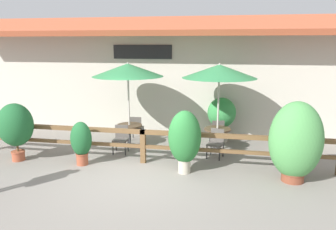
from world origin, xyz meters
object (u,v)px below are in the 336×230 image
at_px(chair_near_streetside, 121,138).
at_px(potted_plant_small_flowering, 185,138).
at_px(patio_umbrella_near, 128,70).
at_px(potted_plant_broad_leaf, 222,115).
at_px(patio_umbrella_middle, 219,71).
at_px(chair_middle_wallside, 217,131).
at_px(chair_middle_streetside, 216,142).
at_px(potted_plant_tall_tropical, 296,141).
at_px(potted_plant_corner_fern, 15,126).
at_px(dining_table_middle, 217,133).
at_px(potted_plant_entrance_palm, 81,141).
at_px(chair_near_wallside, 136,127).
at_px(dining_table_near, 129,129).

bearing_deg(chair_near_streetside, potted_plant_small_flowering, -34.75).
bearing_deg(patio_umbrella_near, potted_plant_broad_leaf, 20.42).
relative_size(chair_near_streetside, patio_umbrella_middle, 0.31).
distance_m(chair_near_streetside, chair_middle_wallside, 3.18).
bearing_deg(chair_middle_streetside, potted_plant_tall_tropical, -20.94).
distance_m(patio_umbrella_near, potted_plant_corner_fern, 3.64).
height_order(chair_near_streetside, potted_plant_small_flowering, potted_plant_small_flowering).
distance_m(potted_plant_tall_tropical, potted_plant_broad_leaf, 3.56).
distance_m(patio_umbrella_near, dining_table_middle, 3.42).
distance_m(dining_table_middle, potted_plant_entrance_palm, 4.10).
distance_m(patio_umbrella_middle, potted_plant_broad_leaf, 1.87).
bearing_deg(potted_plant_corner_fern, chair_near_wallside, 43.01).
height_order(patio_umbrella_near, chair_middle_wallside, patio_umbrella_near).
relative_size(chair_near_wallside, dining_table_middle, 1.02).
height_order(chair_middle_wallside, potted_plant_entrance_palm, potted_plant_entrance_palm).
bearing_deg(patio_umbrella_middle, chair_near_streetside, -165.71).
bearing_deg(potted_plant_entrance_palm, potted_plant_broad_leaf, 38.60).
xyz_separation_m(dining_table_near, potted_plant_corner_fern, (-2.74, -1.90, 0.46)).
distance_m(chair_near_wallside, dining_table_middle, 2.87).
bearing_deg(potted_plant_tall_tropical, patio_umbrella_middle, 133.51).
relative_size(dining_table_near, potted_plant_tall_tropical, 0.42).
distance_m(chair_near_streetside, chair_near_wallside, 1.39).
distance_m(patio_umbrella_middle, chair_middle_wallside, 2.11).
xyz_separation_m(dining_table_near, dining_table_middle, (2.83, 0.04, 0.00)).
distance_m(patio_umbrella_near, potted_plant_entrance_palm, 2.72).
relative_size(patio_umbrella_near, chair_near_wallside, 3.22).
xyz_separation_m(potted_plant_entrance_palm, potted_plant_corner_fern, (-1.95, -0.02, 0.35)).
bearing_deg(potted_plant_small_flowering, chair_near_wallside, 127.84).
xyz_separation_m(patio_umbrella_near, potted_plant_entrance_palm, (-0.79, -1.88, -1.80)).
bearing_deg(potted_plant_corner_fern, potted_plant_entrance_palm, 0.67).
bearing_deg(chair_middle_streetside, chair_middle_wallside, 105.42).
bearing_deg(potted_plant_broad_leaf, chair_middle_streetside, -93.47).
bearing_deg(potted_plant_entrance_palm, patio_umbrella_near, 67.17).
height_order(chair_middle_wallside, potted_plant_small_flowering, potted_plant_small_flowering).
bearing_deg(dining_table_middle, chair_near_streetside, -165.71).
distance_m(dining_table_near, potted_plant_broad_leaf, 3.14).
distance_m(dining_table_near, dining_table_middle, 2.83).
relative_size(chair_middle_wallside, potted_plant_tall_tropical, 0.43).
bearing_deg(chair_middle_streetside, patio_umbrella_middle, 103.85).
height_order(patio_umbrella_near, potted_plant_corner_fern, patio_umbrella_near).
xyz_separation_m(chair_near_streetside, potted_plant_small_flowering, (2.13, -1.23, 0.46)).
relative_size(chair_near_streetside, chair_middle_wallside, 1.00).
distance_m(dining_table_middle, potted_plant_broad_leaf, 1.11).
distance_m(dining_table_near, chair_near_streetside, 0.70).
bearing_deg(patio_umbrella_middle, potted_plant_small_flowering, -111.19).
bearing_deg(potted_plant_broad_leaf, patio_umbrella_near, -159.58).
bearing_deg(potted_plant_tall_tropical, potted_plant_broad_leaf, 120.75).
bearing_deg(chair_near_streetside, dining_table_near, 80.42).
bearing_deg(chair_middle_wallside, potted_plant_corner_fern, 10.51).
relative_size(dining_table_near, potted_plant_entrance_palm, 0.68).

